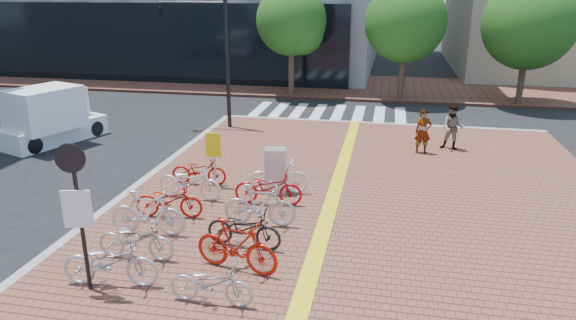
% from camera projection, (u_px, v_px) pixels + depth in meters
% --- Properties ---
extents(ground, '(120.00, 120.00, 0.00)m').
position_uv_depth(ground, '(235.00, 246.00, 12.26)').
color(ground, black).
rests_on(ground, ground).
extents(kerb_north, '(14.00, 0.25, 0.15)m').
position_uv_depth(kerb_north, '(378.00, 125.00, 22.84)').
color(kerb_north, gray).
rests_on(kerb_north, ground).
extents(far_sidewalk, '(70.00, 8.00, 0.15)m').
position_uv_depth(far_sidewalk, '(334.00, 86.00, 31.76)').
color(far_sidewalk, brown).
rests_on(far_sidewalk, ground).
extents(crosswalk, '(7.50, 4.00, 0.01)m').
position_uv_depth(crosswalk, '(328.00, 113.00, 25.18)').
color(crosswalk, silver).
rests_on(crosswalk, ground).
extents(street_trees, '(16.20, 4.60, 6.35)m').
position_uv_depth(street_trees, '(426.00, 24.00, 26.25)').
color(street_trees, '#38281E').
rests_on(street_trees, far_sidewalk).
extents(bike_0, '(2.04, 0.94, 1.04)m').
position_uv_depth(bike_0, '(110.00, 262.00, 10.21)').
color(bike_0, silver).
rests_on(bike_0, sidewalk).
extents(bike_1, '(1.77, 0.66, 0.92)m').
position_uv_depth(bike_1, '(136.00, 240.00, 11.24)').
color(bike_1, '#B0AFB4').
rests_on(bike_1, sidewalk).
extents(bike_2, '(1.91, 0.63, 1.13)m').
position_uv_depth(bike_2, '(147.00, 213.00, 12.33)').
color(bike_2, silver).
rests_on(bike_2, sidewalk).
extents(bike_3, '(1.83, 0.82, 0.93)m').
position_uv_depth(bike_3, '(169.00, 200.00, 13.31)').
color(bike_3, '#AE150C').
rests_on(bike_3, sidewalk).
extents(bike_4, '(1.97, 0.83, 1.01)m').
position_uv_depth(bike_4, '(189.00, 182.00, 14.48)').
color(bike_4, silver).
rests_on(bike_4, sidewalk).
extents(bike_5, '(1.73, 0.71, 0.89)m').
position_uv_depth(bike_5, '(199.00, 170.00, 15.56)').
color(bike_5, '#A00F0B').
rests_on(bike_5, sidewalk).
extents(bike_6, '(1.64, 0.58, 0.86)m').
position_uv_depth(bike_6, '(211.00, 283.00, 9.64)').
color(bike_6, '#B2B1B6').
rests_on(bike_6, sidewalk).
extents(bike_7, '(1.97, 0.91, 1.14)m').
position_uv_depth(bike_7, '(236.00, 246.00, 10.74)').
color(bike_7, '#A4190B').
rests_on(bike_7, sidewalk).
extents(bike_8, '(1.85, 0.79, 0.95)m').
position_uv_depth(bike_8, '(244.00, 228.00, 11.75)').
color(bike_8, black).
rests_on(bike_8, sidewalk).
extents(bike_9, '(1.86, 0.63, 1.10)m').
position_uv_depth(bike_9, '(260.00, 205.00, 12.80)').
color(bike_9, '#B6B7BC').
rests_on(bike_9, sidewalk).
extents(bike_10, '(1.92, 0.79, 0.99)m').
position_uv_depth(bike_10, '(268.00, 188.00, 14.09)').
color(bike_10, '#AF0C16').
rests_on(bike_10, sidewalk).
extents(bike_11, '(1.84, 0.79, 1.07)m').
position_uv_depth(bike_11, '(279.00, 176.00, 14.83)').
color(bike_11, white).
rests_on(bike_11, sidewalk).
extents(pedestrian_a, '(0.64, 0.48, 1.61)m').
position_uv_depth(pedestrian_a, '(423.00, 132.00, 18.41)').
color(pedestrian_a, gray).
rests_on(pedestrian_a, sidewalk).
extents(pedestrian_b, '(0.96, 0.83, 1.68)m').
position_uv_depth(pedestrian_b, '(453.00, 127.00, 18.81)').
color(pedestrian_b, '#525668').
rests_on(pedestrian_b, sidewalk).
extents(utility_box, '(0.67, 0.53, 1.33)m').
position_uv_depth(utility_box, '(275.00, 171.00, 14.90)').
color(utility_box, silver).
rests_on(utility_box, sidewalk).
extents(yellow_sign, '(0.45, 0.12, 1.67)m').
position_uv_depth(yellow_sign, '(214.00, 150.00, 15.17)').
color(yellow_sign, '#B7B7BC').
rests_on(yellow_sign, sidewalk).
extents(notice_sign, '(0.56, 0.19, 3.05)m').
position_uv_depth(notice_sign, '(77.00, 201.00, 9.60)').
color(notice_sign, black).
rests_on(notice_sign, sidewalk).
extents(traffic_light_pole, '(3.03, 1.17, 5.64)m').
position_uv_depth(traffic_light_pole, '(196.00, 34.00, 21.20)').
color(traffic_light_pole, black).
rests_on(traffic_light_pole, sidewalk).
extents(box_truck, '(2.92, 4.29, 2.29)m').
position_uv_depth(box_truck, '(50.00, 116.00, 20.20)').
color(box_truck, white).
rests_on(box_truck, ground).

